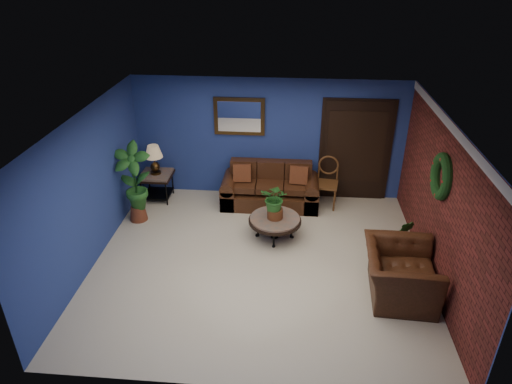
# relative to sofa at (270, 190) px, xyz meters

# --- Properties ---
(floor) EXTENTS (5.50, 5.50, 0.00)m
(floor) POSITION_rel_sofa_xyz_m (-0.06, -2.07, -0.29)
(floor) COLOR beige
(floor) RESTS_ON ground
(wall_back) EXTENTS (5.50, 0.04, 2.50)m
(wall_back) POSITION_rel_sofa_xyz_m (-0.06, 0.43, 0.96)
(wall_back) COLOR navy
(wall_back) RESTS_ON ground
(wall_left) EXTENTS (0.04, 5.00, 2.50)m
(wall_left) POSITION_rel_sofa_xyz_m (-2.81, -2.07, 0.96)
(wall_left) COLOR navy
(wall_left) RESTS_ON ground
(wall_right_brick) EXTENTS (0.04, 5.00, 2.50)m
(wall_right_brick) POSITION_rel_sofa_xyz_m (2.69, -2.07, 0.96)
(wall_right_brick) COLOR maroon
(wall_right_brick) RESTS_ON ground
(ceiling) EXTENTS (5.50, 5.00, 0.02)m
(ceiling) POSITION_rel_sofa_xyz_m (-0.06, -2.07, 2.21)
(ceiling) COLOR silver
(ceiling) RESTS_ON wall_back
(crown_molding) EXTENTS (0.03, 5.00, 0.14)m
(crown_molding) POSITION_rel_sofa_xyz_m (2.66, -2.07, 2.14)
(crown_molding) COLOR white
(crown_molding) RESTS_ON wall_right_brick
(wall_mirror) EXTENTS (1.02, 0.06, 0.77)m
(wall_mirror) POSITION_rel_sofa_xyz_m (-0.66, 0.39, 1.43)
(wall_mirror) COLOR #442D14
(wall_mirror) RESTS_ON wall_back
(closet_door) EXTENTS (1.44, 0.06, 2.18)m
(closet_door) POSITION_rel_sofa_xyz_m (1.69, 0.40, 0.76)
(closet_door) COLOR black
(closet_door) RESTS_ON wall_back
(wreath) EXTENTS (0.16, 0.72, 0.72)m
(wreath) POSITION_rel_sofa_xyz_m (2.63, -2.02, 1.41)
(wreath) COLOR black
(wreath) RESTS_ON wall_right_brick
(sofa) EXTENTS (1.95, 0.84, 0.88)m
(sofa) POSITION_rel_sofa_xyz_m (0.00, 0.00, 0.00)
(sofa) COLOR #442113
(sofa) RESTS_ON ground
(coffee_table) EXTENTS (0.95, 0.95, 0.41)m
(coffee_table) POSITION_rel_sofa_xyz_m (0.16, -1.28, 0.06)
(coffee_table) COLOR #58534D
(coffee_table) RESTS_ON ground
(end_table) EXTENTS (0.65, 0.65, 0.59)m
(end_table) POSITION_rel_sofa_xyz_m (-2.36, -0.02, 0.16)
(end_table) COLOR #58534D
(end_table) RESTS_ON ground
(table_lamp) EXTENTS (0.36, 0.36, 0.59)m
(table_lamp) POSITION_rel_sofa_xyz_m (-2.36, -0.02, 0.68)
(table_lamp) COLOR #442D14
(table_lamp) RESTS_ON end_table
(side_chair) EXTENTS (0.50, 0.50, 1.03)m
(side_chair) POSITION_rel_sofa_xyz_m (1.14, 0.05, 0.29)
(side_chair) COLOR brown
(side_chair) RESTS_ON ground
(armchair) EXTENTS (1.10, 1.25, 0.78)m
(armchair) POSITION_rel_sofa_xyz_m (2.09, -2.69, 0.10)
(armchair) COLOR #442113
(armchair) RESTS_ON ground
(coffee_plant) EXTENTS (0.59, 0.55, 0.67)m
(coffee_plant) POSITION_rel_sofa_xyz_m (0.16, -1.28, 0.48)
(coffee_plant) COLOR brown
(coffee_plant) RESTS_ON coffee_table
(floor_plant) EXTENTS (0.37, 0.31, 0.78)m
(floor_plant) POSITION_rel_sofa_xyz_m (2.29, -1.74, 0.11)
(floor_plant) COLOR brown
(floor_plant) RESTS_ON ground
(tall_plant) EXTENTS (0.73, 0.51, 1.58)m
(tall_plant) POSITION_rel_sofa_xyz_m (-2.51, -0.88, 0.57)
(tall_plant) COLOR brown
(tall_plant) RESTS_ON ground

